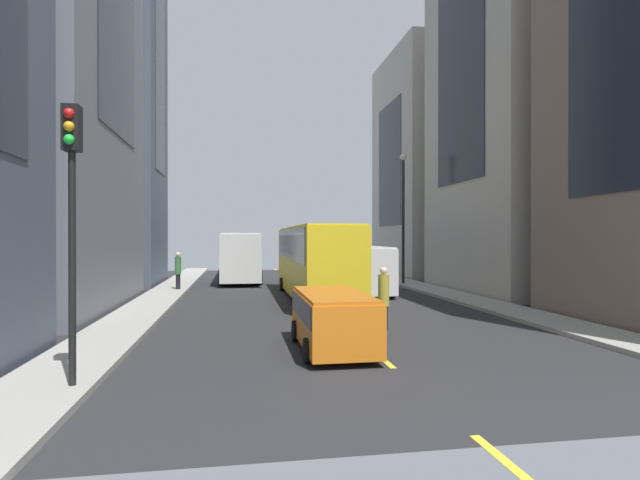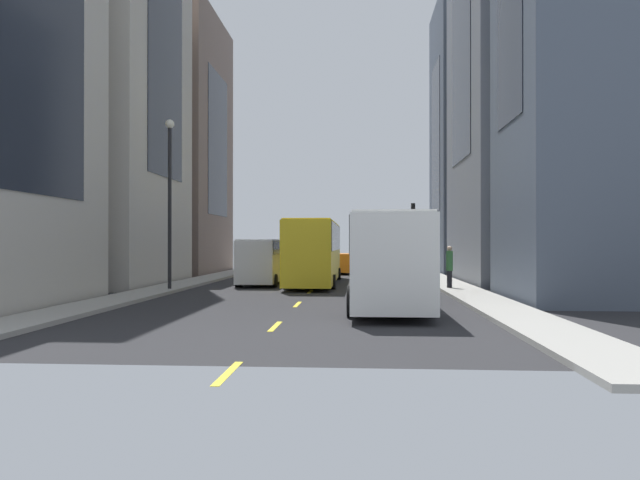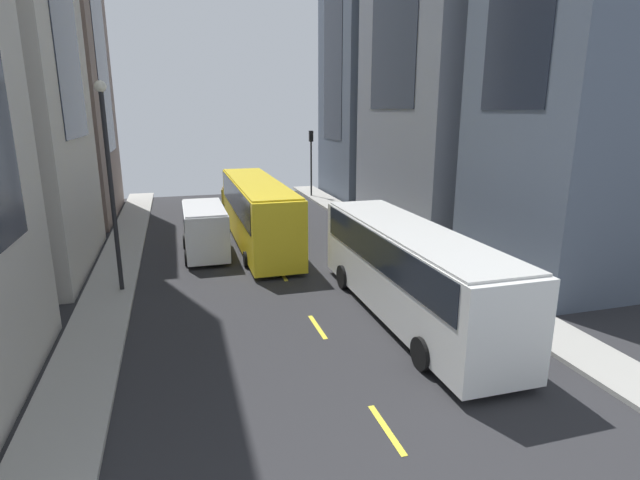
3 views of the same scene
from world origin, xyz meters
name	(u,v)px [view 3 (image 3 of 3)]	position (x,y,z in m)	size (l,w,h in m)	color
ground_plane	(270,256)	(0.00, 0.00, 0.00)	(40.80, 40.80, 0.00)	#28282B
sidewalk_west	(400,245)	(-7.39, 0.00, 0.07)	(2.02, 44.00, 0.15)	#9E9B93
sidewalk_east	(117,267)	(7.39, 0.00, 0.07)	(2.02, 44.00, 0.15)	#9E9B93
lane_stripe_0	(227,193)	(0.00, -21.00, 0.01)	(0.16, 2.00, 0.01)	yellow
lane_stripe_1	(235,205)	(0.00, -15.00, 0.01)	(0.16, 2.00, 0.01)	yellow
lane_stripe_2	(246,220)	(0.00, -9.00, 0.01)	(0.16, 2.00, 0.01)	yellow
lane_stripe_3	(260,242)	(0.00, -3.00, 0.01)	(0.16, 2.00, 0.01)	yellow
lane_stripe_4	(282,274)	(0.00, 3.00, 0.01)	(0.16, 2.00, 0.01)	yellow
lane_stripe_5	(318,327)	(0.00, 9.00, 0.01)	(0.16, 2.00, 0.01)	yellow
lane_stripe_6	(386,429)	(0.00, 15.00, 0.01)	(0.16, 2.00, 0.01)	yellow
building_west_0	(375,66)	(-12.27, -16.50, 10.91)	(7.41, 8.71, 21.81)	#4C5666
building_east_0	(31,67)	(12.91, -13.38, 10.05)	(8.70, 10.98, 20.10)	#7A665B
city_bus_white	(409,265)	(-3.39, 9.08, 2.01)	(2.80, 11.52, 3.35)	silver
streetcar_yellow	(257,207)	(0.18, -2.55, 2.12)	(2.70, 12.74, 3.59)	yellow
delivery_van_white	(205,227)	(3.14, -1.24, 1.51)	(2.25, 5.14, 2.58)	white
car_orange_0	(250,195)	(-1.04, -13.91, 0.92)	(1.92, 4.18, 1.56)	orange
pedestrian_crossing_mid	(409,232)	(-6.89, 1.91, 1.27)	(0.34, 0.34, 2.09)	black
pedestrian_waiting_curb	(224,200)	(1.18, -11.25, 1.10)	(0.37, 0.37, 2.08)	black
traffic_light_near_corner	(311,151)	(-6.78, -16.73, 3.99)	(0.32, 0.44, 5.49)	black
streetlamp_near	(109,169)	(6.88, 3.44, 5.13)	(0.44, 0.44, 8.29)	black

